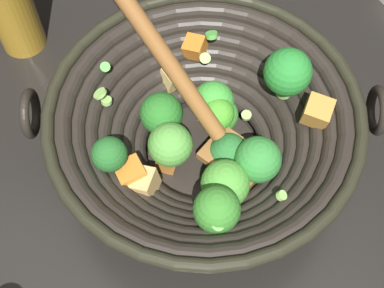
# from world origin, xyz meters

# --- Properties ---
(ground_plane) EXTENTS (4.00, 4.00, 0.00)m
(ground_plane) POSITION_xyz_m (0.00, 0.00, 0.00)
(ground_plane) COLOR black
(wok) EXTENTS (0.38, 0.34, 0.30)m
(wok) POSITION_xyz_m (-0.00, 0.00, 0.07)
(wok) COLOR black
(wok) RESTS_ON ground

